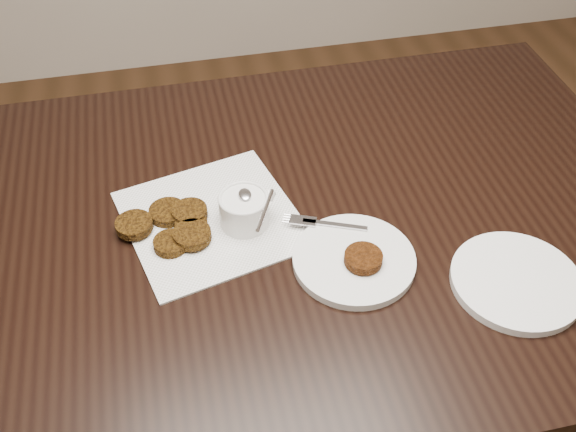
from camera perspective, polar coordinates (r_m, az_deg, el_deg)
The scene contains 6 objects.
table at distance 1.46m, azimuth -1.37°, elevation -10.92°, with size 1.48×0.95×0.75m, color black.
napkin at distance 1.18m, azimuth -6.57°, elevation -0.25°, with size 0.29×0.29×0.00m, color white.
sauce_ramekin at distance 1.12m, azimuth -3.88°, elevation 1.69°, with size 0.11×0.11×0.12m, color white, non-canonical shape.
patty_cluster at distance 1.15m, azimuth -9.60°, elevation -1.07°, with size 0.22×0.22×0.02m, color #603B0C, non-canonical shape.
plate_with_patty at distance 1.10m, azimuth 5.73°, elevation -3.51°, with size 0.20×0.20×0.03m, color white, non-canonical shape.
plate_empty at distance 1.13m, azimuth 19.08°, elevation -5.35°, with size 0.21×0.21×0.01m, color white.
Camera 1 is at (-0.17, -0.65, 1.57)m, focal length 41.22 mm.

